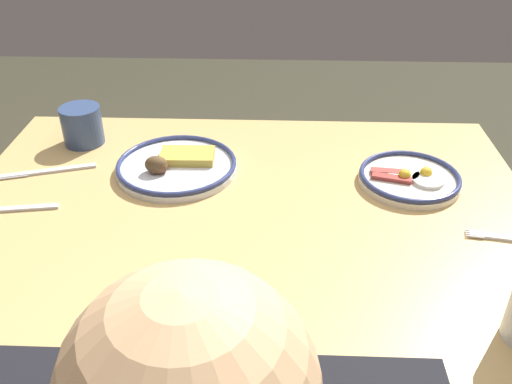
% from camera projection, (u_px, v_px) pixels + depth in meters
% --- Properties ---
extents(dining_table, '(1.16, 0.84, 0.73)m').
position_uv_depth(dining_table, '(246.00, 249.00, 1.13)').
color(dining_table, tan).
rests_on(dining_table, ground_plane).
extents(plate_near_main, '(0.26, 0.26, 0.05)m').
position_uv_depth(plate_near_main, '(176.00, 165.00, 1.21)').
color(plate_near_main, white).
rests_on(plate_near_main, dining_table).
extents(plate_center_pancakes, '(0.21, 0.21, 0.04)m').
position_uv_depth(plate_center_pancakes, '(409.00, 178.00, 1.16)').
color(plate_center_pancakes, silver).
rests_on(plate_center_pancakes, dining_table).
extents(coffee_mug, '(0.09, 0.13, 0.09)m').
position_uv_depth(coffee_mug, '(82.00, 124.00, 1.30)').
color(coffee_mug, '#334772').
rests_on(coffee_mug, dining_table).
extents(fork_near, '(0.19, 0.05, 0.01)m').
position_uv_depth(fork_near, '(9.00, 209.00, 1.08)').
color(fork_near, silver).
rests_on(fork_near, dining_table).
extents(butter_knife, '(0.23, 0.09, 0.01)m').
position_uv_depth(butter_knife, '(41.00, 172.00, 1.20)').
color(butter_knife, silver).
rests_on(butter_knife, dining_table).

